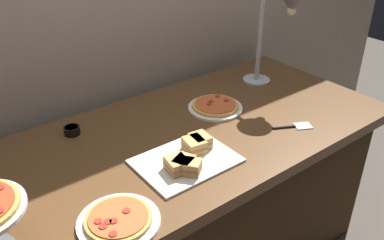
# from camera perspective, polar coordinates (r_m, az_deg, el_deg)

# --- Properties ---
(back_wall) EXTENTS (4.40, 0.04, 2.40)m
(back_wall) POSITION_cam_1_polar(r_m,az_deg,el_deg) (1.88, -11.72, 15.73)
(back_wall) COLOR tan
(back_wall) RESTS_ON ground_plane
(buffet_table) EXTENTS (1.90, 0.84, 0.76)m
(buffet_table) POSITION_cam_1_polar(r_m,az_deg,el_deg) (1.88, -1.98, -12.08)
(buffet_table) COLOR brown
(buffet_table) RESTS_ON ground_plane
(heat_lamp) EXTENTS (0.15, 0.32, 0.50)m
(heat_lamp) POSITION_cam_1_polar(r_m,az_deg,el_deg) (1.94, 12.95, 14.49)
(heat_lamp) COLOR #B7BABF
(heat_lamp) RESTS_ON buffet_table
(pizza_plate_front) EXTENTS (0.25, 0.25, 0.03)m
(pizza_plate_front) POSITION_cam_1_polar(r_m,az_deg,el_deg) (1.27, -10.23, -13.62)
(pizza_plate_front) COLOR white
(pizza_plate_front) RESTS_ON buffet_table
(pizza_plate_center) EXTENTS (0.25, 0.25, 0.03)m
(pizza_plate_center) POSITION_cam_1_polar(r_m,az_deg,el_deg) (1.85, 3.27, 1.87)
(pizza_plate_center) COLOR white
(pizza_plate_center) RESTS_ON buffet_table
(sandwich_platter) EXTENTS (0.36, 0.27, 0.06)m
(sandwich_platter) POSITION_cam_1_polar(r_m,az_deg,el_deg) (1.49, -0.58, -5.28)
(sandwich_platter) COLOR white
(sandwich_platter) RESTS_ON buffet_table
(sauce_cup_near) EXTENTS (0.06, 0.06, 0.03)m
(sauce_cup_near) POSITION_cam_1_polar(r_m,az_deg,el_deg) (1.73, -16.43, -1.36)
(sauce_cup_near) COLOR black
(sauce_cup_near) RESTS_ON buffet_table
(serving_spatula) EXTENTS (0.17, 0.11, 0.01)m
(serving_spatula) POSITION_cam_1_polar(r_m,az_deg,el_deg) (1.77, 14.05, -0.89)
(serving_spatula) COLOR #B7BABF
(serving_spatula) RESTS_ON buffet_table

